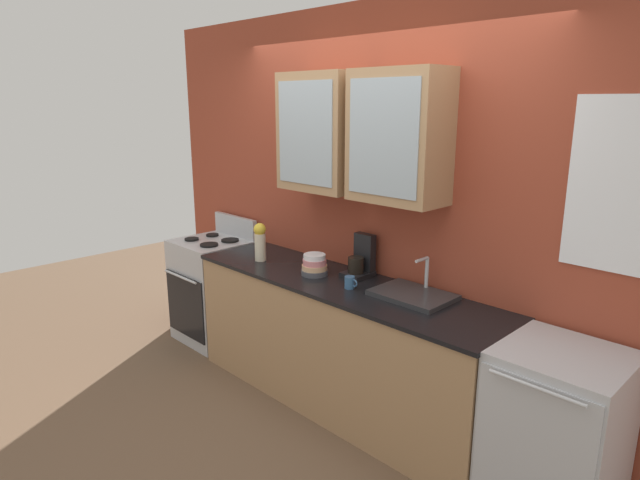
% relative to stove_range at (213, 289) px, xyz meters
% --- Properties ---
extents(ground_plane, '(10.00, 10.00, 0.00)m').
position_rel_stove_range_xyz_m(ground_plane, '(1.53, 0.00, -0.46)').
color(ground_plane, brown).
extents(back_wall_unit, '(4.55, 0.42, 2.71)m').
position_rel_stove_range_xyz_m(back_wall_unit, '(1.54, 0.32, 1.00)').
color(back_wall_unit, '#993D28').
rests_on(back_wall_unit, ground_plane).
extents(counter, '(2.41, 0.63, 0.90)m').
position_rel_stove_range_xyz_m(counter, '(1.53, 0.00, -0.01)').
color(counter, '#A87F56').
rests_on(counter, ground_plane).
extents(stove_range, '(0.60, 0.61, 1.08)m').
position_rel_stove_range_xyz_m(stove_range, '(0.00, 0.00, 0.00)').
color(stove_range, silver).
rests_on(stove_range, ground_plane).
extents(sink_faucet, '(0.48, 0.34, 0.24)m').
position_rel_stove_range_xyz_m(sink_faucet, '(2.06, 0.10, 0.46)').
color(sink_faucet, '#2D2D30').
rests_on(sink_faucet, counter).
extents(bowl_stack, '(0.19, 0.19, 0.15)m').
position_rel_stove_range_xyz_m(bowl_stack, '(1.31, -0.01, 0.51)').
color(bowl_stack, '#4C4C54').
rests_on(bowl_stack, counter).
extents(vase, '(0.09, 0.09, 0.29)m').
position_rel_stove_range_xyz_m(vase, '(0.77, -0.07, 0.60)').
color(vase, beige).
rests_on(vase, counter).
extents(cup_near_sink, '(0.10, 0.07, 0.08)m').
position_rel_stove_range_xyz_m(cup_near_sink, '(1.67, -0.05, 0.48)').
color(cup_near_sink, '#38608C').
rests_on(cup_near_sink, counter).
extents(dishwasher, '(0.59, 0.61, 0.90)m').
position_rel_stove_range_xyz_m(dishwasher, '(3.03, -0.00, -0.01)').
color(dishwasher, silver).
rests_on(dishwasher, ground_plane).
extents(coffee_maker, '(0.17, 0.20, 0.29)m').
position_rel_stove_range_xyz_m(coffee_maker, '(1.54, 0.20, 0.55)').
color(coffee_maker, black).
rests_on(coffee_maker, counter).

